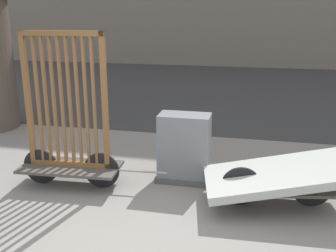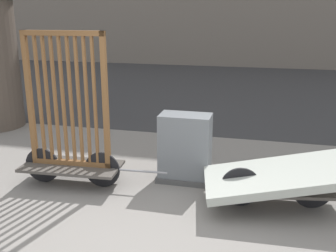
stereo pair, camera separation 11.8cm
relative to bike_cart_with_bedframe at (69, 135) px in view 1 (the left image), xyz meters
name	(u,v)px [view 1 (the left image)]	position (x,y,z in m)	size (l,w,h in m)	color
road_strip	(220,88)	(1.43, 7.91, -0.76)	(56.00, 10.39, 0.01)	#38383A
bike_cart_with_bedframe	(69,135)	(0.00, 0.00, 0.00)	(2.13, 0.73, 2.20)	#4C4742
bike_cart_with_mattress	(278,177)	(2.87, 0.00, -0.36)	(2.39, 1.34, 0.64)	#4C4742
utility_cabinet	(184,151)	(1.56, 0.53, -0.29)	(0.80, 0.47, 1.02)	#4C4C4C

